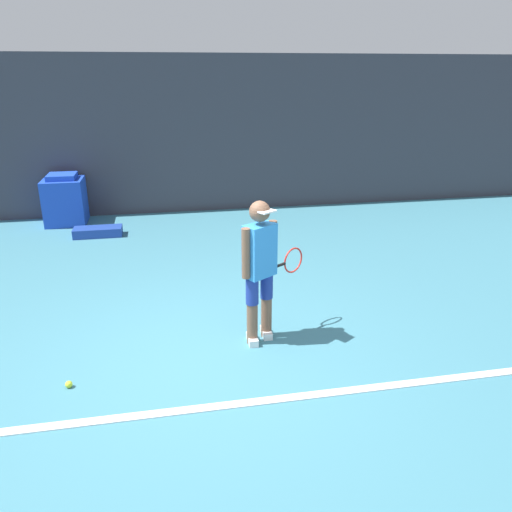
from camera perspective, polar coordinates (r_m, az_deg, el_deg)
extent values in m
plane|color=teal|center=(5.34, -5.14, -11.73)|extent=(24.00, 24.00, 0.00)
cube|color=#383842|center=(10.58, -8.94, 13.40)|extent=(24.00, 0.10, 3.16)
cube|color=white|center=(4.69, -4.08, -16.75)|extent=(21.60, 0.10, 0.01)
cylinder|color=brown|center=(5.51, -0.43, -7.70)|extent=(0.12, 0.12, 0.48)
cylinder|color=navy|center=(5.33, -0.45, -4.03)|extent=(0.14, 0.14, 0.29)
cube|color=white|center=(5.60, -0.43, -9.50)|extent=(0.10, 0.24, 0.08)
cylinder|color=brown|center=(5.64, 1.20, -6.96)|extent=(0.12, 0.12, 0.48)
cylinder|color=navy|center=(5.47, 1.23, -3.37)|extent=(0.14, 0.14, 0.29)
cube|color=white|center=(5.74, 1.18, -8.74)|extent=(0.10, 0.24, 0.08)
cube|color=#338CE0|center=(5.24, 0.41, 0.63)|extent=(0.39, 0.35, 0.57)
sphere|color=brown|center=(5.11, 0.42, 5.12)|extent=(0.22, 0.22, 0.22)
cube|color=white|center=(5.04, 1.22, 5.12)|extent=(0.22, 0.20, 0.02)
cylinder|color=brown|center=(5.11, -1.17, 0.28)|extent=(0.09, 0.09, 0.54)
cylinder|color=brown|center=(5.37, 1.92, 1.29)|extent=(0.09, 0.09, 0.54)
cylinder|color=black|center=(5.53, 2.60, -1.11)|extent=(0.18, 0.14, 0.03)
torus|color=red|center=(5.69, 4.28, -0.49)|extent=(0.27, 0.18, 0.30)
sphere|color=#D1E533|center=(5.21, -20.61, -13.57)|extent=(0.07, 0.07, 0.07)
cube|color=blue|center=(10.47, -20.97, 5.86)|extent=(0.75, 0.76, 0.88)
cube|color=blue|center=(10.37, -21.31, 8.47)|extent=(0.52, 0.53, 0.10)
cube|color=#1E3D99|center=(9.53, -17.61, 2.67)|extent=(0.85, 0.35, 0.16)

